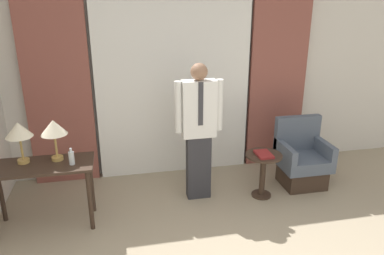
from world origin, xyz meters
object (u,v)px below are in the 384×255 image
object	(u,v)px
desk	(41,175)
book	(264,154)
table_lamp_right	(54,129)
side_table	(263,168)
armchair	(302,161)
person	(199,127)
table_lamp_left	(19,131)
bottle_near_edge	(71,158)

from	to	relation	value
desk	book	distance (m)	2.54
table_lamp_right	side_table	distance (m)	2.49
armchair	book	distance (m)	0.73
book	desk	bearing A→B (deg)	-178.37
armchair	book	world-z (taller)	armchair
side_table	table_lamp_right	bearing A→B (deg)	-179.64
desk	person	world-z (taller)	person
desk	person	distance (m)	1.82
side_table	table_lamp_left	bearing A→B (deg)	-179.68
desk	table_lamp_left	xyz separation A→B (m)	(-0.17, 0.08, 0.48)
person	side_table	xyz separation A→B (m)	(0.79, -0.16, -0.54)
table_lamp_left	armchair	world-z (taller)	table_lamp_left
side_table	book	bearing A→B (deg)	-119.63
desk	side_table	world-z (taller)	desk
table_lamp_right	person	world-z (taller)	person
table_lamp_left	armchair	distance (m)	3.45
side_table	desk	bearing A→B (deg)	-177.76
desk	table_lamp_right	bearing A→B (deg)	26.28
desk	bottle_near_edge	size ratio (longest dim) A/B	5.97
desk	armchair	distance (m)	3.22
table_lamp_right	person	bearing A→B (deg)	6.19
table_lamp_right	bottle_near_edge	world-z (taller)	table_lamp_right
side_table	bottle_near_edge	bearing A→B (deg)	-175.80
table_lamp_left	side_table	size ratio (longest dim) A/B	0.79
table_lamp_left	desk	bearing A→B (deg)	-26.28
table_lamp_left	book	xyz separation A→B (m)	(2.71, -0.01, -0.50)
bottle_near_edge	side_table	xyz separation A→B (m)	(2.22, 0.16, -0.42)
desk	table_lamp_left	world-z (taller)	table_lamp_left
table_lamp_right	desk	bearing A→B (deg)	-153.72
table_lamp_left	book	size ratio (longest dim) A/B	1.78
desk	armchair	bearing A→B (deg)	5.41
side_table	book	distance (m)	0.20
bottle_near_edge	book	bearing A→B (deg)	3.51
table_lamp_left	table_lamp_right	world-z (taller)	same
side_table	person	bearing A→B (deg)	168.59
table_lamp_right	book	distance (m)	2.42
bottle_near_edge	person	xyz separation A→B (m)	(1.44, 0.32, 0.12)
armchair	side_table	world-z (taller)	armchair
table_lamp_right	bottle_near_edge	distance (m)	0.36
table_lamp_left	bottle_near_edge	world-z (taller)	table_lamp_left
desk	book	xyz separation A→B (m)	(2.54, 0.07, -0.02)
person	book	bearing A→B (deg)	-13.60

